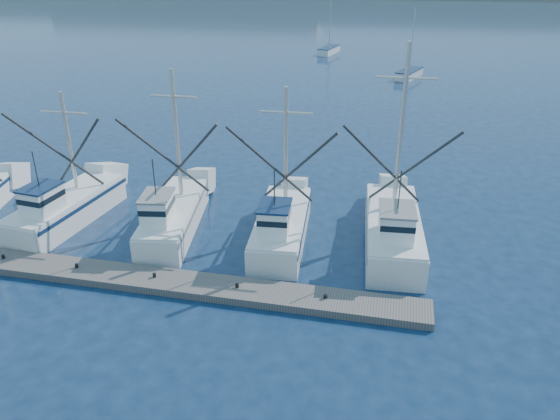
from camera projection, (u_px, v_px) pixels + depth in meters
name	position (u px, v px, depth m)	size (l,w,h in m)	color
ground	(319.00, 386.00, 19.51)	(500.00, 500.00, 0.00)	#0D203A
floating_dock	(135.00, 278.00, 25.62)	(27.22, 1.81, 0.36)	#635D59
trawler_fleet	(182.00, 218.00, 29.59)	(27.64, 8.85, 10.23)	silver
sailboat_near	(409.00, 74.00, 66.47)	(3.56, 5.52, 8.10)	silver
sailboat_far	(329.00, 50.00, 82.18)	(2.97, 5.79, 8.10)	silver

